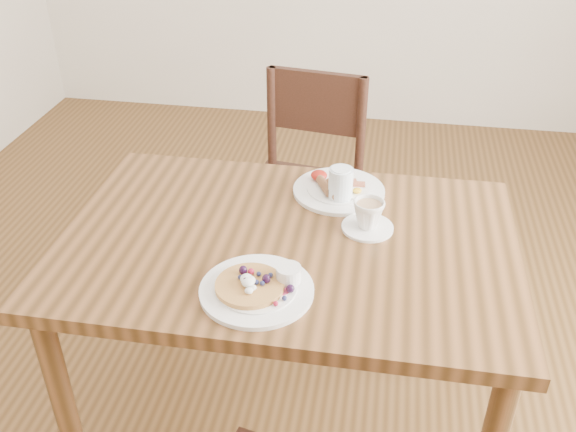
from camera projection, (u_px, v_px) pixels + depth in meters
The scene contains 7 objects.
ground at pixel (288, 426), 2.10m from camera, with size 5.00×5.00×0.00m, color #4F3316.
dining_table at pixel (288, 268), 1.75m from camera, with size 1.20×0.80×0.75m.
chair_far at pixel (306, 180), 2.48m from camera, with size 0.48×0.48×0.88m.
pancake_plate at pixel (258, 287), 1.50m from camera, with size 0.27×0.27×0.06m.
breakfast_plate at pixel (337, 189), 1.89m from camera, with size 0.27×0.27×0.04m.
teacup_saucer at pixel (368, 217), 1.71m from camera, with size 0.14×0.14×0.09m.
water_glass at pixel (341, 186), 1.82m from camera, with size 0.07×0.07×0.11m, color silver.
Camera 1 is at (0.23, -1.37, 1.71)m, focal length 40.00 mm.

